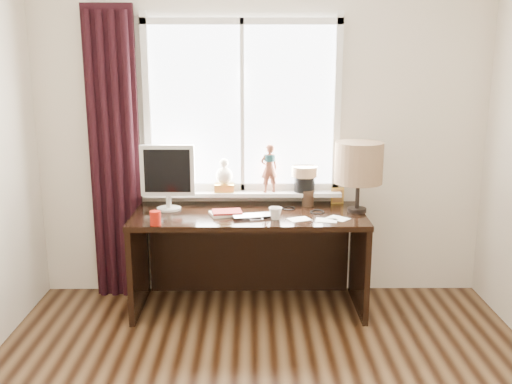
{
  "coord_description": "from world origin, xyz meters",
  "views": [
    {
      "loc": [
        -0.07,
        -2.41,
        1.87
      ],
      "look_at": [
        -0.05,
        1.25,
        1.0
      ],
      "focal_mm": 40.0,
      "sensor_mm": 36.0,
      "label": 1
    }
  ],
  "objects_px": {
    "laptop": "(253,216)",
    "monitor": "(168,173)",
    "red_cup": "(155,218)",
    "table_lamp": "(359,164)",
    "mug": "(275,213)",
    "desk": "(249,241)"
  },
  "relations": [
    {
      "from": "laptop",
      "to": "monitor",
      "type": "bearing_deg",
      "value": 147.97
    },
    {
      "from": "laptop",
      "to": "red_cup",
      "type": "height_order",
      "value": "red_cup"
    },
    {
      "from": "red_cup",
      "to": "table_lamp",
      "type": "relative_size",
      "value": 0.19
    },
    {
      "from": "mug",
      "to": "red_cup",
      "type": "xyz_separation_m",
      "value": [
        -0.82,
        -0.13,
        0.0
      ]
    },
    {
      "from": "mug",
      "to": "monitor",
      "type": "height_order",
      "value": "monitor"
    },
    {
      "from": "laptop",
      "to": "monitor",
      "type": "distance_m",
      "value": 0.73
    },
    {
      "from": "monitor",
      "to": "desk",
      "type": "bearing_deg",
      "value": -0.84
    },
    {
      "from": "desk",
      "to": "table_lamp",
      "type": "xyz_separation_m",
      "value": [
        0.8,
        -0.07,
        0.61
      ]
    },
    {
      "from": "red_cup",
      "to": "monitor",
      "type": "distance_m",
      "value": 0.47
    },
    {
      "from": "monitor",
      "to": "table_lamp",
      "type": "bearing_deg",
      "value": -3.09
    },
    {
      "from": "mug",
      "to": "red_cup",
      "type": "relative_size",
      "value": 0.95
    },
    {
      "from": "mug",
      "to": "monitor",
      "type": "relative_size",
      "value": 0.19
    },
    {
      "from": "red_cup",
      "to": "table_lamp",
      "type": "bearing_deg",
      "value": 12.94
    },
    {
      "from": "mug",
      "to": "desk",
      "type": "height_order",
      "value": "mug"
    },
    {
      "from": "mug",
      "to": "table_lamp",
      "type": "height_order",
      "value": "table_lamp"
    },
    {
      "from": "desk",
      "to": "monitor",
      "type": "xyz_separation_m",
      "value": [
        -0.6,
        0.01,
        0.52
      ]
    },
    {
      "from": "table_lamp",
      "to": "desk",
      "type": "bearing_deg",
      "value": 175.23
    },
    {
      "from": "red_cup",
      "to": "monitor",
      "type": "height_order",
      "value": "monitor"
    },
    {
      "from": "laptop",
      "to": "table_lamp",
      "type": "relative_size",
      "value": 0.56
    },
    {
      "from": "table_lamp",
      "to": "laptop",
      "type": "bearing_deg",
      "value": -168.9
    },
    {
      "from": "red_cup",
      "to": "desk",
      "type": "distance_m",
      "value": 0.8
    },
    {
      "from": "laptop",
      "to": "mug",
      "type": "height_order",
      "value": "mug"
    }
  ]
}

